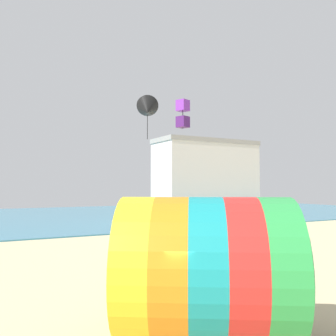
% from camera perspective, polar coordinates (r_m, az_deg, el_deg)
% --- Properties ---
extents(sea, '(120.00, 40.00, 0.10)m').
position_cam_1_polar(sea, '(48.96, -22.92, -7.06)').
color(sea, teal).
rests_on(sea, ground).
extents(giant_inflatable_tube, '(5.54, 5.34, 3.60)m').
position_cam_1_polar(giant_inflatable_tube, '(9.86, 5.94, -14.95)').
color(giant_inflatable_tube, yellow).
rests_on(giant_inflatable_tube, ground).
extents(kite_black_delta, '(1.80, 2.00, 2.46)m').
position_cam_1_polar(kite_black_delta, '(20.30, -3.15, 9.00)').
color(kite_black_delta, black).
extents(kite_purple_box, '(0.46, 0.46, 1.01)m').
position_cam_1_polar(kite_purple_box, '(12.93, 2.27, 8.25)').
color(kite_purple_box, purple).
extents(promenade_building, '(11.83, 4.88, 9.09)m').
position_cam_1_polar(promenade_building, '(42.46, 5.85, -1.87)').
color(promenade_building, silver).
rests_on(promenade_building, ground).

